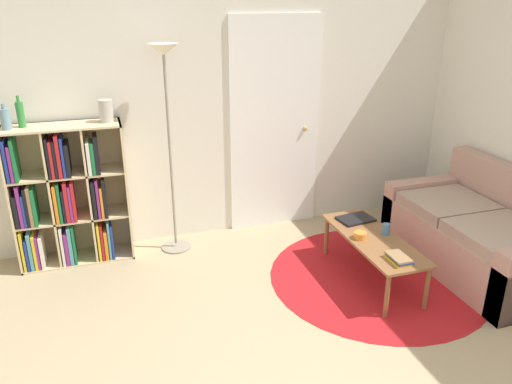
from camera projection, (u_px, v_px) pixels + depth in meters
The scene contains 13 objects.
wall_back at pixel (232, 103), 4.68m from camera, with size 7.55×0.11×2.60m.
rug at pixel (377, 277), 4.23m from camera, with size 1.82×1.82×0.01m.
bookshelf at pixel (66, 199), 4.30m from camera, with size 0.95×0.34×1.24m.
floor_lamp at pixel (166, 91), 4.18m from camera, with size 0.27×0.27×1.86m.
couch at pixel (483, 236), 4.32m from camera, with size 0.89×1.61×0.84m.
coffee_table at pixel (373, 242), 4.09m from camera, with size 0.42×1.11×0.38m.
laptop at pixel (356, 219), 4.39m from camera, with size 0.33×0.25×0.02m.
bowl at pixel (360, 235), 4.05m from camera, with size 0.10×0.10×0.05m.
book_stack_on_table at pixel (399, 259), 3.70m from camera, with size 0.13×0.20×0.05m.
cup at pixel (386, 229), 4.12m from camera, with size 0.07×0.07×0.09m.
bottle_left at pixel (5, 119), 3.91m from camera, with size 0.08×0.08×0.21m.
bottle_middle at pixel (21, 114), 3.98m from camera, with size 0.06×0.06×0.25m.
vase_on_shelf at pixel (106, 111), 4.15m from camera, with size 0.11×0.11×0.19m.
Camera 1 is at (-1.18, -1.89, 2.23)m, focal length 35.00 mm.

